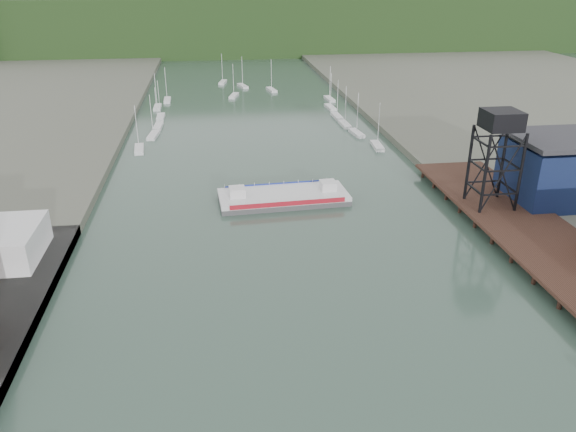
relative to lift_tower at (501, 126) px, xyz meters
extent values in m
cube|color=black|center=(2.00, -13.00, -13.75)|extent=(14.00, 70.00, 0.50)
cylinder|color=black|center=(-4.00, -13.00, -14.85)|extent=(0.60, 0.60, 2.20)
cylinder|color=black|center=(-3.00, -3.00, -7.00)|extent=(0.50, 0.50, 13.00)
cylinder|color=black|center=(3.00, -3.00, -7.00)|extent=(0.50, 0.50, 13.00)
cylinder|color=black|center=(-3.00, 3.00, -7.00)|extent=(0.50, 0.50, 13.00)
cylinder|color=black|center=(3.00, 3.00, -7.00)|extent=(0.50, 0.50, 13.00)
cube|color=black|center=(0.00, 0.00, 1.00)|extent=(5.50, 5.50, 3.00)
cube|color=#0E153E|center=(15.00, 2.00, -9.05)|extent=(20.00, 14.00, 10.00)
cube|color=silver|center=(-62.54, 45.89, -15.30)|extent=(2.67, 7.65, 0.90)
cube|color=silver|center=(-60.28, 57.30, -15.30)|extent=(2.81, 7.67, 0.90)
cube|color=silver|center=(-59.71, 66.17, -15.30)|extent=(2.35, 7.59, 0.90)
cube|color=silver|center=(-59.81, 76.09, -15.30)|extent=(2.01, 7.50, 0.90)
cube|color=silver|center=(-61.64, 88.33, -15.30)|extent=(2.00, 7.50, 0.90)
cube|color=silver|center=(-59.32, 98.17, -15.30)|extent=(2.16, 7.54, 0.90)
cube|color=silver|center=(-7.44, 41.03, -15.30)|extent=(2.53, 7.62, 0.90)
cube|color=silver|center=(-9.54, 52.51, -15.30)|extent=(2.76, 7.67, 0.90)
cube|color=silver|center=(-10.54, 61.29, -15.30)|extent=(2.22, 7.56, 0.90)
cube|color=silver|center=(-10.73, 70.28, -15.30)|extent=(2.18, 7.54, 0.90)
cube|color=silver|center=(-10.33, 81.38, -15.30)|extent=(2.46, 7.61, 0.90)
cube|color=silver|center=(-8.22, 92.99, -15.30)|extent=(2.48, 7.61, 0.90)
cube|color=silver|center=(-38.16, 102.00, -15.30)|extent=(3.78, 7.76, 0.90)
cube|color=silver|center=(-24.96, 110.00, -15.30)|extent=(3.31, 7.74, 0.90)
cube|color=silver|center=(-34.34, 118.00, -15.30)|extent=(3.76, 7.76, 0.90)
cube|color=silver|center=(-41.11, 126.00, -15.30)|extent=(3.40, 7.74, 0.90)
cube|color=#1E3216|center=(-35.00, 242.00, -3.65)|extent=(500.00, 120.00, 28.00)
sphere|color=#1E3216|center=(-115.00, 242.00, -7.65)|extent=(80.00, 80.00, 80.00)
sphere|color=#1E3216|center=(55.00, 252.00, -9.65)|extent=(70.00, 70.00, 70.00)
cube|color=#474749|center=(-33.48, 11.05, -15.19)|extent=(23.45, 10.50, 0.92)
cube|color=silver|center=(-33.48, 11.05, -14.36)|extent=(23.45, 10.50, 0.73)
cube|color=#AE1322|center=(-33.21, 6.42, -14.18)|extent=(20.18, 1.30, 0.83)
cube|color=navy|center=(-33.75, 15.68, -14.18)|extent=(20.18, 1.30, 0.83)
cube|color=silver|center=(-41.73, 10.57, -13.26)|extent=(2.91, 2.91, 1.84)
cube|color=silver|center=(-25.22, 11.53, -13.26)|extent=(2.91, 2.91, 1.84)
camera|label=1|loc=(-45.18, -81.83, 23.02)|focal=35.00mm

